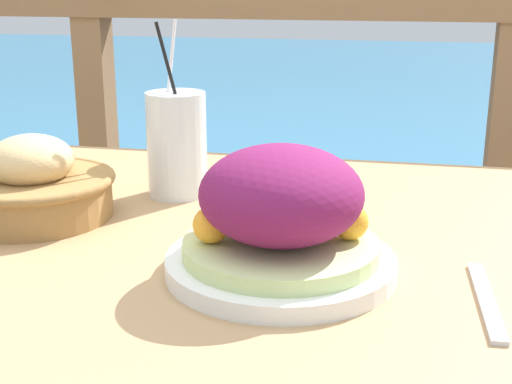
% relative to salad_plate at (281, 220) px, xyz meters
% --- Properties ---
extents(patio_table, '(1.16, 0.80, 0.74)m').
position_rel_salad_plate_xyz_m(patio_table, '(-0.12, 0.12, -0.16)').
color(patio_table, tan).
rests_on(patio_table, ground_plane).
extents(railing_fence, '(2.80, 0.08, 1.05)m').
position_rel_salad_plate_xyz_m(railing_fence, '(-0.12, 0.82, -0.05)').
color(railing_fence, brown).
rests_on(railing_fence, ground_plane).
extents(sea_backdrop, '(12.00, 4.00, 0.53)m').
position_rel_salad_plate_xyz_m(sea_backdrop, '(-0.12, 3.32, -0.54)').
color(sea_backdrop, teal).
rests_on(sea_backdrop, ground_plane).
extents(salad_plate, '(0.25, 0.25, 0.14)m').
position_rel_salad_plate_xyz_m(salad_plate, '(0.00, 0.00, 0.00)').
color(salad_plate, white).
rests_on(salad_plate, patio_table).
extents(drink_glass, '(0.09, 0.09, 0.25)m').
position_rel_salad_plate_xyz_m(drink_glass, '(-0.20, 0.26, 0.02)').
color(drink_glass, silver).
rests_on(drink_glass, patio_table).
extents(bread_basket, '(0.22, 0.22, 0.11)m').
position_rel_salad_plate_xyz_m(bread_basket, '(-0.36, 0.11, -0.02)').
color(bread_basket, olive).
rests_on(bread_basket, patio_table).
extents(knife, '(0.02, 0.18, 0.00)m').
position_rel_salad_plate_xyz_m(knife, '(0.21, -0.03, -0.06)').
color(knife, silver).
rests_on(knife, patio_table).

